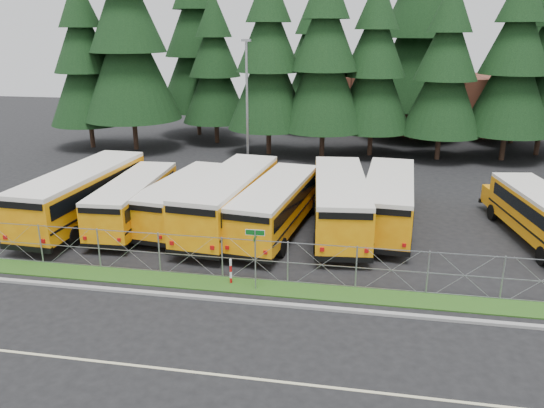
% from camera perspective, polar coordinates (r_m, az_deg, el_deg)
% --- Properties ---
extents(ground, '(120.00, 120.00, 0.00)m').
position_cam_1_polar(ground, '(24.80, 4.34, -7.61)').
color(ground, black).
rests_on(ground, ground).
extents(curb, '(50.00, 0.25, 0.12)m').
position_cam_1_polar(curb, '(22.03, 3.49, -10.95)').
color(curb, gray).
rests_on(curb, ground).
extents(grass_verge, '(50.00, 1.40, 0.06)m').
position_cam_1_polar(grass_verge, '(23.27, 3.90, -9.35)').
color(grass_verge, '#1B4614').
rests_on(grass_verge, ground).
extents(road_lane_line, '(50.00, 0.12, 0.01)m').
position_cam_1_polar(road_lane_line, '(17.98, 1.53, -18.64)').
color(road_lane_line, beige).
rests_on(road_lane_line, ground).
extents(chainlink_fence, '(44.00, 0.10, 2.00)m').
position_cam_1_polar(chainlink_fence, '(23.47, 4.14, -6.47)').
color(chainlink_fence, '#95979D').
rests_on(chainlink_fence, ground).
extents(brick_building, '(22.00, 10.00, 6.00)m').
position_cam_1_polar(brick_building, '(62.84, 13.85, 10.60)').
color(brick_building, brown).
rests_on(brick_building, ground).
extents(bus_0, '(3.50, 12.41, 3.22)m').
position_cam_1_polar(bus_0, '(32.67, -19.31, 0.87)').
color(bus_0, orange).
rests_on(bus_0, ground).
extents(bus_1, '(2.96, 10.50, 2.72)m').
position_cam_1_polar(bus_1, '(31.60, -14.34, 0.29)').
color(bus_1, orange).
rests_on(bus_1, ground).
extents(bus_2, '(3.67, 10.44, 2.68)m').
position_cam_1_polar(bus_2, '(31.28, -9.24, 0.41)').
color(bus_2, orange).
rests_on(bus_2, ground).
extents(bus_3, '(4.06, 12.36, 3.18)m').
position_cam_1_polar(bus_3, '(30.09, -4.33, 0.38)').
color(bus_3, orange).
rests_on(bus_3, ground).
extents(bus_4, '(4.01, 11.34, 2.91)m').
position_cam_1_polar(bus_4, '(29.26, 0.63, -0.37)').
color(bus_4, orange).
rests_on(bus_4, ground).
extents(bus_5, '(3.99, 12.18, 3.13)m').
position_cam_1_polar(bus_5, '(29.86, 7.27, 0.09)').
color(bus_5, orange).
rests_on(bus_5, ground).
extents(bus_6, '(3.50, 11.57, 2.99)m').
position_cam_1_polar(bus_6, '(30.88, 12.43, 0.28)').
color(bus_6, orange).
rests_on(bus_6, ground).
extents(bus_east, '(4.07, 10.72, 2.74)m').
position_cam_1_polar(bus_east, '(31.34, 26.84, -1.29)').
color(bus_east, orange).
rests_on(bus_east, ground).
extents(street_sign, '(0.84, 0.55, 2.81)m').
position_cam_1_polar(street_sign, '(22.56, -1.82, -4.62)').
color(street_sign, '#95979D').
rests_on(street_sign, ground).
extents(striped_bollard, '(0.11, 0.11, 1.20)m').
position_cam_1_polar(striped_bollard, '(23.73, -4.46, -7.26)').
color(striped_bollard, '#B20C0C').
rests_on(striped_bollard, ground).
extents(light_standard, '(0.70, 0.35, 10.14)m').
position_cam_1_polar(light_standard, '(41.50, -2.70, 10.90)').
color(light_standard, '#95979D').
rests_on(light_standard, ground).
extents(conifer_0, '(7.05, 7.05, 15.59)m').
position_cam_1_polar(conifer_0, '(53.33, -19.53, 14.02)').
color(conifer_0, black).
rests_on(conifer_0, ground).
extents(conifer_1, '(8.87, 8.87, 19.61)m').
position_cam_1_polar(conifer_1, '(51.08, -15.25, 16.53)').
color(conifer_1, black).
rests_on(conifer_1, ground).
extents(conifer_2, '(6.50, 6.50, 14.37)m').
position_cam_1_polar(conifer_2, '(52.97, -6.18, 14.24)').
color(conifer_2, black).
rests_on(conifer_2, ground).
extents(conifer_3, '(7.31, 7.31, 16.17)m').
position_cam_1_polar(conifer_3, '(47.57, -0.37, 14.98)').
color(conifer_3, black).
rests_on(conifer_3, ground).
extents(conifer_4, '(7.47, 7.47, 16.52)m').
position_cam_1_polar(conifer_4, '(46.69, 5.67, 15.05)').
color(conifer_4, black).
rests_on(conifer_4, ground).
extents(conifer_5, '(6.95, 6.95, 15.36)m').
position_cam_1_polar(conifer_5, '(47.90, 10.96, 14.20)').
color(conifer_5, black).
rests_on(conifer_5, ground).
extents(conifer_6, '(6.79, 6.79, 15.01)m').
position_cam_1_polar(conifer_6, '(47.72, 18.16, 13.42)').
color(conifer_6, black).
rests_on(conifer_6, ground).
extents(conifer_7, '(7.29, 7.29, 16.13)m').
position_cam_1_polar(conifer_7, '(49.40, 24.61, 13.49)').
color(conifer_7, black).
rests_on(conifer_7, ground).
extents(conifer_10, '(8.17, 8.17, 18.07)m').
position_cam_1_polar(conifer_10, '(57.36, -8.21, 16.31)').
color(conifer_10, black).
rests_on(conifer_10, ground).
extents(conifer_11, '(6.64, 6.64, 14.69)m').
position_cam_1_polar(conifer_11, '(58.27, 4.24, 14.80)').
color(conifer_11, black).
rests_on(conifer_11, ground).
extents(conifer_12, '(10.05, 10.05, 22.23)m').
position_cam_1_polar(conifer_12, '(56.14, 15.72, 17.93)').
color(conifer_12, black).
rests_on(conifer_12, ground).
extents(conifer_13, '(7.91, 7.91, 17.49)m').
position_cam_1_polar(conifer_13, '(57.57, 25.41, 14.52)').
color(conifer_13, black).
rests_on(conifer_13, ground).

